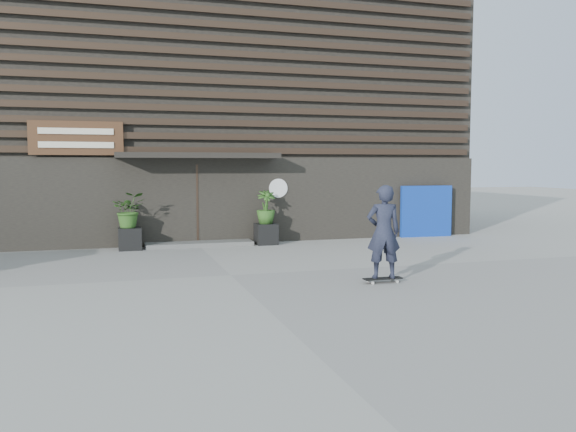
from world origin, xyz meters
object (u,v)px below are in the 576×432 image
object	(u,v)px
blue_tarp	(426,211)
planter_pot_left	(130,239)
planter_pot_right	(266,234)
skateboarder	(383,232)

from	to	relation	value
blue_tarp	planter_pot_left	bearing A→B (deg)	-175.95
planter_pot_right	skateboarder	size ratio (longest dim) A/B	0.31
planter_pot_left	skateboarder	xyz separation A→B (m)	(4.59, -6.02, 0.69)
planter_pot_left	blue_tarp	xyz separation A→B (m)	(9.15, 0.30, 0.51)
planter_pot_left	planter_pot_right	distance (m)	3.80
planter_pot_right	skateboarder	distance (m)	6.11
blue_tarp	skateboarder	distance (m)	7.80
skateboarder	blue_tarp	bearing A→B (deg)	54.17
planter_pot_left	blue_tarp	world-z (taller)	blue_tarp
planter_pot_right	blue_tarp	size ratio (longest dim) A/B	0.35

